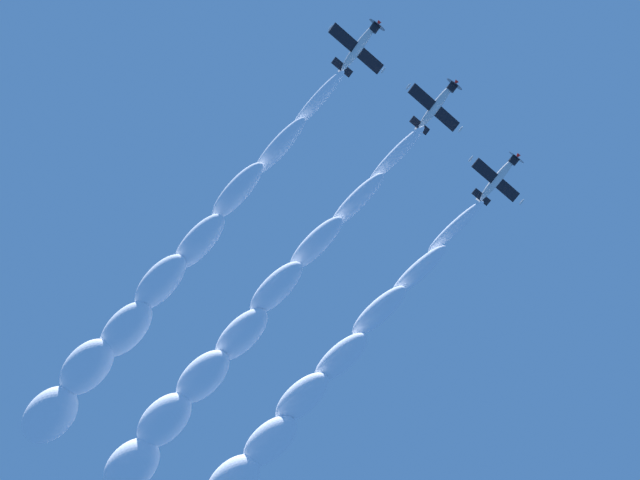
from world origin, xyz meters
TOP-DOWN VIEW (x-y plane):
  - airplane_lead at (-4.76, 2.97)m, footprint 7.46×6.89m
  - airplane_left_wingman at (5.43, 6.85)m, footprint 7.47×6.86m
  - airplane_right_wingman at (16.02, 8.53)m, footprint 7.40×6.86m
  - smoke_trail_lead at (5.00, -36.55)m, footprint 16.77×55.46m
  - smoke_trail_left_wingman at (15.24, -32.64)m, footprint 16.66×55.69m
  - smoke_trail_right_wingman at (25.92, -31.08)m, footprint 17.20×55.42m

SIDE VIEW (x-z plane):
  - smoke_trail_lead at x=5.00m, z-range 73.20..85.02m
  - smoke_trail_left_wingman at x=15.24m, z-range 73.65..85.77m
  - smoke_trail_right_wingman at x=25.92m, z-range 74.42..86.21m
  - airplane_lead at x=-4.76m, z-range 83.81..87.06m
  - airplane_left_wingman at x=5.43m, z-range 84.40..87.82m
  - airplane_right_wingman at x=16.02m, z-range 84.79..88.40m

